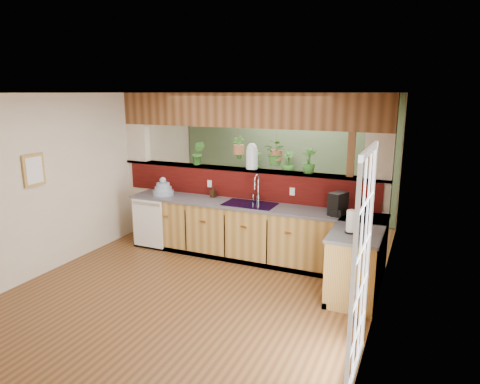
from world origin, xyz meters
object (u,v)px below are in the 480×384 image
at_px(dish_stack, 163,189).
at_px(shelving_console, 271,195).
at_px(soap_dispenser, 213,192).
at_px(coffee_maker, 338,205).
at_px(faucet, 257,187).
at_px(glass_jar, 252,156).
at_px(paper_towel, 351,222).

xyz_separation_m(dish_stack, shelving_console, (1.13, 2.30, -0.50)).
bearing_deg(soap_dispenser, coffee_maker, -6.11).
xyz_separation_m(faucet, shelving_console, (-0.51, 2.12, -0.64)).
distance_m(soap_dispenser, glass_jar, 0.88).
height_order(soap_dispenser, shelving_console, soap_dispenser).
bearing_deg(shelving_console, glass_jar, -102.51).
height_order(soap_dispenser, paper_towel, paper_towel).
xyz_separation_m(soap_dispenser, glass_jar, (0.61, 0.20, 0.61)).
relative_size(dish_stack, shelving_console, 0.24).
height_order(faucet, coffee_maker, faucet).
distance_m(dish_stack, shelving_console, 2.61).
height_order(faucet, paper_towel, faucet).
bearing_deg(shelving_console, soap_dispenser, -119.92).
relative_size(soap_dispenser, glass_jar, 0.45).
bearing_deg(paper_towel, faucet, 149.93).
bearing_deg(dish_stack, paper_towel, -13.08).
height_order(soap_dispenser, glass_jar, glass_jar).
bearing_deg(dish_stack, coffee_maker, -0.51).
xyz_separation_m(faucet, soap_dispenser, (-0.79, 0.02, -0.15)).
height_order(faucet, shelving_console, faucet).
relative_size(faucet, paper_towel, 1.48).
relative_size(coffee_maker, shelving_console, 0.23).
xyz_separation_m(faucet, paper_towel, (1.63, -0.94, -0.10)).
distance_m(dish_stack, coffee_maker, 2.96).
distance_m(dish_stack, paper_towel, 3.35).
height_order(faucet, glass_jar, glass_jar).
height_order(dish_stack, shelving_console, dish_stack).
height_order(dish_stack, glass_jar, glass_jar).
height_order(dish_stack, coffee_maker, coffee_maker).
distance_m(paper_towel, shelving_console, 3.77).
bearing_deg(soap_dispenser, shelving_console, 82.35).
xyz_separation_m(dish_stack, paper_towel, (3.26, -0.76, 0.04)).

